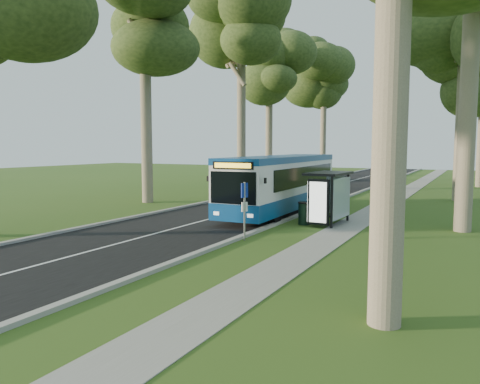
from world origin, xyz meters
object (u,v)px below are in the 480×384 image
at_px(bus, 281,184).
at_px(car_white, 275,176).
at_px(litter_bin, 304,213).
at_px(bus_shelter, 329,188).
at_px(bus_stop_sign, 244,204).
at_px(car_silver, 302,173).

distance_m(bus, car_white, 18.85).
distance_m(litter_bin, car_white, 22.50).
height_order(bus, litter_bin, bus).
height_order(bus, bus_shelter, bus).
height_order(bus_shelter, litter_bin, bus_shelter).
bearing_deg(car_white, bus, -55.59).
height_order(bus_shelter, car_white, bus_shelter).
xyz_separation_m(bus_stop_sign, bus_shelter, (1.80, 4.81, 0.26)).
distance_m(bus_stop_sign, litter_bin, 4.62).
height_order(bus, car_white, bus).
xyz_separation_m(car_white, car_silver, (0.97, 4.48, 0.12)).
xyz_separation_m(bus_stop_sign, car_white, (-9.21, 24.63, -0.69)).
relative_size(car_white, car_silver, 0.83).
distance_m(bus_shelter, car_silver, 26.31).
bearing_deg(litter_bin, bus_stop_sign, -99.88).
xyz_separation_m(bus_shelter, litter_bin, (-1.02, -0.34, -1.14)).
distance_m(car_white, car_silver, 4.58).
height_order(bus, car_silver, bus).
bearing_deg(car_white, bus_stop_sign, -59.08).
relative_size(bus_stop_sign, litter_bin, 2.16).
distance_m(bus, car_silver, 22.70).
xyz_separation_m(bus, litter_bin, (2.33, -2.96, -1.04)).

